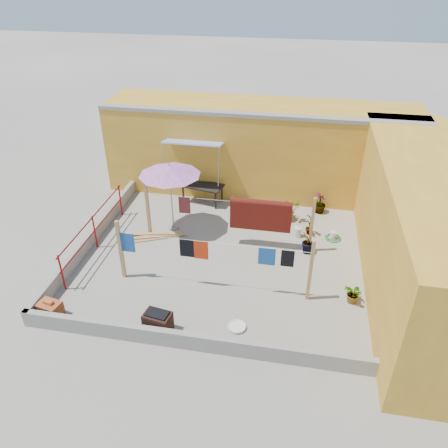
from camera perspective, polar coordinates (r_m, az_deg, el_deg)
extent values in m
plane|color=#9E998E|center=(12.93, -0.20, -4.31)|extent=(80.00, 80.00, 0.00)
cube|color=gold|center=(16.20, 4.70, 9.85)|extent=(11.00, 2.40, 3.20)
cube|color=gray|center=(14.69, 4.49, 13.96)|extent=(11.00, 0.35, 0.12)
cube|color=#2D51B2|center=(14.89, -4.07, 10.54)|extent=(2.00, 0.79, 0.22)
cylinder|color=gray|center=(15.06, -7.86, 7.91)|extent=(0.03, 0.30, 1.28)
cylinder|color=gray|center=(14.61, -0.69, 7.43)|extent=(0.03, 0.30, 1.28)
cube|color=gold|center=(12.34, 24.26, -0.52)|extent=(2.40, 9.00, 3.20)
cube|color=gray|center=(10.16, -4.09, -15.03)|extent=(8.30, 0.16, 0.44)
cube|color=gray|center=(14.02, -16.82, -1.60)|extent=(0.16, 7.30, 0.44)
cylinder|color=maroon|center=(12.20, -20.42, -5.98)|extent=(0.05, 0.05, 1.10)
cylinder|color=maroon|center=(13.60, -16.51, -1.00)|extent=(0.05, 0.05, 1.10)
cylinder|color=maroon|center=(15.15, -13.38, 3.02)|extent=(0.05, 0.05, 1.10)
cylinder|color=maroon|center=(13.35, -16.83, 0.81)|extent=(0.04, 4.20, 0.04)
cylinder|color=maroon|center=(13.58, -16.54, -0.82)|extent=(0.04, 4.20, 0.04)
cube|color=tan|center=(11.99, -13.33, -3.30)|extent=(0.09, 0.09, 1.80)
cube|color=tan|center=(11.14, 11.23, -6.04)|extent=(0.09, 0.09, 1.80)
cube|color=tan|center=(12.96, 11.39, -0.15)|extent=(0.09, 0.09, 1.80)
cube|color=tan|center=(13.69, -9.91, 1.87)|extent=(0.09, 0.09, 1.80)
cylinder|color=silver|center=(10.98, -1.57, -2.41)|extent=(5.00, 0.01, 0.01)
cylinder|color=silver|center=(12.82, 0.46, 3.02)|extent=(5.00, 0.01, 0.01)
cube|color=#48100C|center=(12.90, 4.82, 1.08)|extent=(1.81, 0.22, 0.89)
cube|color=black|center=(12.83, 5.17, 1.61)|extent=(0.35, 0.02, 0.50)
cube|color=maroon|center=(13.22, -5.19, 2.46)|extent=(0.36, 0.02, 0.55)
cube|color=#1B4B94|center=(11.77, -12.59, -2.37)|extent=(0.42, 0.02, 0.58)
cube|color=black|center=(11.26, -4.88, -3.16)|extent=(0.38, 0.02, 0.52)
cube|color=red|center=(11.19, -3.02, -3.41)|extent=(0.37, 0.02, 0.54)
cube|color=#1B4B94|center=(10.96, 5.61, -4.24)|extent=(0.43, 0.02, 0.50)
cube|color=black|center=(10.94, 8.30, -4.47)|extent=(0.33, 0.02, 0.49)
cylinder|color=gray|center=(14.33, -6.60, -0.45)|extent=(0.34, 0.34, 0.06)
cylinder|color=gray|center=(13.80, -6.87, 3.29)|extent=(0.04, 0.04, 2.18)
cone|color=#D673C1|center=(13.36, -7.14, 6.98)|extent=(2.10, 2.10, 0.30)
cylinder|color=gray|center=(13.29, -7.18, 7.65)|extent=(0.04, 0.04, 0.09)
cube|color=black|center=(15.52, -2.84, 5.04)|extent=(1.56, 1.01, 0.05)
cube|color=black|center=(15.70, -5.35, 3.90)|extent=(0.05, 0.05, 0.63)
cube|color=black|center=(16.15, -4.41, 4.78)|extent=(0.05, 0.05, 0.63)
cube|color=black|center=(15.21, -1.11, 3.06)|extent=(0.05, 0.05, 0.63)
cube|color=black|center=(15.67, -0.26, 3.99)|extent=(0.05, 0.05, 0.63)
cube|color=#B35429|center=(11.70, -21.76, -10.34)|extent=(0.62, 0.50, 0.40)
cube|color=#BD5E2C|center=(11.55, -21.99, -9.45)|extent=(0.27, 0.17, 0.08)
cube|color=tan|center=(13.86, -9.61, -2.00)|extent=(1.73, 0.91, 0.04)
cube|color=tan|center=(13.90, -9.15, -1.62)|extent=(1.79, 0.77, 0.04)
cube|color=tan|center=(13.95, -8.70, -1.25)|extent=(1.84, 0.53, 0.04)
cube|color=black|center=(10.60, -8.63, -12.60)|extent=(0.69, 0.52, 0.52)
cube|color=black|center=(10.41, -8.75, -11.49)|extent=(0.57, 0.40, 0.04)
cylinder|color=silver|center=(10.72, 1.71, -13.31)|extent=(0.42, 0.42, 0.06)
torus|color=silver|center=(10.70, 1.71, -13.21)|extent=(0.45, 0.45, 0.05)
cylinder|color=silver|center=(13.96, 9.60, -1.05)|extent=(0.23, 0.23, 0.31)
cylinder|color=silver|center=(13.86, 9.67, -0.43)|extent=(0.06, 0.06, 0.05)
cylinder|color=silver|center=(14.07, 14.06, -1.44)|extent=(0.20, 0.20, 0.27)
cylinder|color=silver|center=(13.99, 14.14, -0.92)|extent=(0.05, 0.05, 0.04)
torus|color=#1A792A|center=(14.15, 14.05, -1.79)|extent=(0.51, 0.51, 0.04)
torus|color=#1A792A|center=(14.13, 14.07, -1.66)|extent=(0.43, 0.43, 0.04)
imported|color=#205618|center=(14.70, 8.45, 1.90)|extent=(0.85, 0.80, 0.76)
imported|color=#205618|center=(15.32, 12.42, 2.71)|extent=(0.43, 0.43, 0.73)
imported|color=#205618|center=(14.02, 11.18, 0.00)|extent=(0.45, 0.48, 0.75)
imported|color=#205618|center=(13.09, 10.81, -2.36)|extent=(0.47, 0.53, 0.79)
imported|color=#205618|center=(11.70, 16.61, -8.77)|extent=(0.63, 0.64, 0.53)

